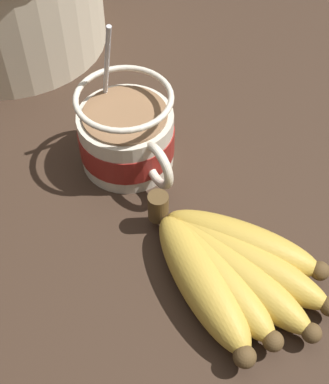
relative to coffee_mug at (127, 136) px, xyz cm
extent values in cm
cube|color=#332319|center=(5.81, -2.97, -5.37)|extent=(131.67, 131.67, 3.52)
cylinder|color=beige|center=(-0.11, 0.00, -0.39)|extent=(9.89, 9.89, 6.43)
cylinder|color=maroon|center=(-0.11, 0.00, -0.54)|extent=(10.09, 10.09, 3.06)
torus|color=beige|center=(5.67, 0.00, 0.77)|extent=(5.10, 0.90, 5.10)
cylinder|color=#846042|center=(-0.11, 0.00, 2.92)|extent=(8.69, 8.69, 0.40)
torus|color=beige|center=(-0.11, 0.00, 5.14)|extent=(9.89, 9.89, 0.60)
cylinder|color=#B2B2B7|center=(-3.61, 0.00, 4.99)|extent=(4.04, 0.50, 14.32)
ellipsoid|color=#B2B2B7|center=(-1.84, 0.00, -2.10)|extent=(3.00, 2.00, 0.80)
cylinder|color=#4C381E|center=(9.16, -2.05, -0.69)|extent=(2.00, 2.00, 3.00)
ellipsoid|color=#B79338|center=(17.57, -3.18, -1.49)|extent=(15.39, 6.18, 4.23)
sphere|color=#4C381E|center=(24.98, -4.17, -1.49)|extent=(1.90, 1.90, 1.90)
ellipsoid|color=#B79338|center=(17.68, -1.70, -1.64)|extent=(15.19, 4.55, 3.93)
sphere|color=#4C381E|center=(25.19, -1.39, -1.64)|extent=(1.77, 1.77, 1.77)
ellipsoid|color=#B79338|center=(18.25, -0.06, -1.71)|extent=(17.04, 7.27, 3.79)
sphere|color=#4C381E|center=(26.37, 1.73, -1.71)|extent=(1.71, 1.71, 1.71)
ellipsoid|color=#B79338|center=(17.76, 1.49, -1.73)|extent=(16.78, 9.80, 3.75)
sphere|color=#4C381E|center=(25.44, 4.66, -1.73)|extent=(1.69, 1.69, 1.69)
ellipsoid|color=#B79338|center=(16.23, 2.43, -1.65)|extent=(14.54, 11.21, 3.91)
sphere|color=#4C381E|center=(22.45, 6.39, -1.65)|extent=(1.76, 1.76, 1.76)
camera|label=1|loc=(35.52, -18.67, 39.22)|focal=50.00mm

